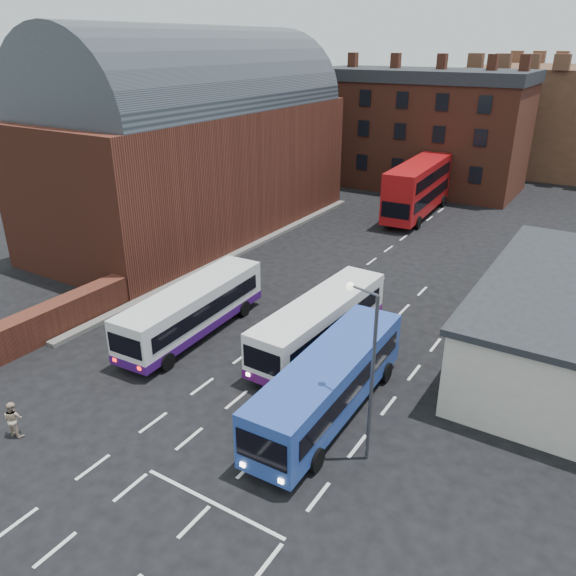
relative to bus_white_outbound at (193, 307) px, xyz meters
The scene contains 11 objects.
ground 7.38m from the bus_white_outbound, 59.17° to the right, with size 180.00×180.00×0.00m, color black.
railway_station 19.88m from the bus_white_outbound, 128.55° to the left, with size 12.00×28.00×16.00m.
forecourt_wall 7.77m from the bus_white_outbound, 147.33° to the right, with size 1.20×10.00×1.80m, color #602B1E.
brick_terrace 40.08m from the bus_white_outbound, 93.32° to the left, with size 22.00×10.00×11.00m, color brown.
castle_keep 60.76m from the bus_white_outbound, 80.80° to the left, with size 22.00×22.00×12.00m, color brown.
bus_white_outbound is the anchor object (origin of this frame).
bus_white_inbound 6.99m from the bus_white_outbound, 19.02° to the left, with size 2.84×10.17×2.75m.
bus_blue 10.01m from the bus_white_outbound, 14.60° to the right, with size 2.82×10.50×2.85m.
bus_red_double 28.61m from the bus_white_outbound, 85.53° to the left, with size 3.57×12.29×4.86m.
street_lamp 13.01m from the bus_white_outbound, 19.07° to the right, with size 1.40×0.51×7.04m.
pedestrian_beige 10.56m from the bus_white_outbound, 92.70° to the right, with size 0.77×0.60×1.58m, color tan.
Camera 1 is at (15.12, -14.27, 14.79)m, focal length 35.00 mm.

